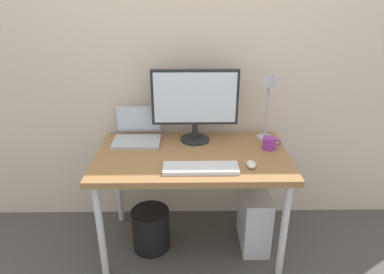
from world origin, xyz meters
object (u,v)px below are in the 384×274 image
monitor (195,101)px  mouse (251,164)px  desk_lamp (270,89)px  laptop (137,132)px  keyboard (201,168)px  desk (192,164)px  coffee_mug (269,143)px  wastebasket (151,229)px  computer_tower (254,218)px

monitor → mouse: 0.57m
monitor → desk_lamp: (0.49, 0.00, 0.08)m
mouse → laptop: bearing=150.6°
desk_lamp → mouse: desk_lamp is taller
monitor → keyboard: (0.03, -0.42, -0.27)m
desk → monitor: 0.41m
desk_lamp → coffee_mug: bearing=-92.4°
desk → laptop: size_ratio=3.85×
mouse → coffee_mug: 0.30m
desk → keyboard: 0.23m
coffee_mug → wastebasket: size_ratio=0.40×
wastebasket → desk_lamp: bearing=16.9°
monitor → keyboard: size_ratio=1.32×
keyboard → mouse: (0.30, 0.03, 0.01)m
computer_tower → laptop: bearing=164.3°
desk_lamp → desk: bearing=-157.1°
mouse → monitor: bearing=129.8°
desk → keyboard: bearing=-77.0°
coffee_mug → desk_lamp: bearing=87.6°
wastebasket → monitor: bearing=38.0°
laptop → computer_tower: laptop is taller
desk → coffee_mug: (0.51, 0.07, 0.11)m
desk_lamp → wastebasket: size_ratio=1.69×
desk → laptop: laptop is taller
laptop → coffee_mug: (0.89, -0.16, -0.02)m
desk → mouse: (0.35, -0.17, 0.08)m
mouse → computer_tower: 0.56m
desk → monitor: (0.02, 0.22, 0.35)m
mouse → desk: bearing=153.4°
desk → wastebasket: size_ratio=4.10×
coffee_mug → wastebasket: (-0.80, -0.10, -0.61)m
desk → mouse: bearing=-26.6°
laptop → coffee_mug: size_ratio=2.66×
mouse → wastebasket: size_ratio=0.30×
keyboard → wastebasket: 0.69m
mouse → coffee_mug: coffee_mug is taller
laptop → wastebasket: bearing=-71.1°
wastebasket → mouse: bearing=-13.1°
keyboard → desk: bearing=103.0°
monitor → keyboard: 0.51m
laptop → mouse: size_ratio=3.56×
keyboard → coffee_mug: (0.46, 0.28, 0.03)m
wastebasket → keyboard: bearing=-28.6°
coffee_mug → keyboard: bearing=-148.6°
desk_lamp → wastebasket: desk_lamp is taller
computer_tower → wastebasket: 0.73m
monitor → mouse: size_ratio=6.43×
monitor → coffee_mug: (0.49, -0.14, -0.24)m
mouse → wastebasket: 0.88m
laptop → wastebasket: 0.68m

